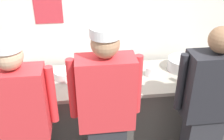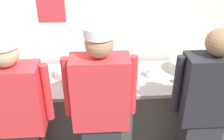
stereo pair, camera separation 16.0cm
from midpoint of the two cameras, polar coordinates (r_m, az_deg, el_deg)
The scene contains 13 objects.
wall_back at distance 3.17m, azimuth -5.10°, elevation 9.36°, with size 4.68×0.11×2.60m.
prep_counter at distance 3.14m, azimuth -3.98°, elevation -8.78°, with size 2.98×0.75×0.88m.
chef_near_left at distance 2.41m, azimuth -20.71°, elevation -11.03°, with size 0.60×0.24×1.65m.
chef_center at distance 2.30m, azimuth -3.32°, elevation -9.70°, with size 0.62×0.24×1.72m.
chef_far_right at distance 2.55m, azimuth 18.34°, elevation -8.01°, with size 0.61×0.24×1.68m.
plate_stack_front at distance 2.89m, azimuth -5.17°, elevation -1.29°, with size 0.22×0.22×0.06m.
plate_stack_rear at distance 2.93m, azimuth -11.75°, elevation -0.92°, with size 0.25×0.25×0.10m.
mixing_bowl_steel at distance 3.13m, azimuth 13.82°, elevation 1.25°, with size 0.36×0.36×0.14m, color #B7BABF.
squeeze_bottle_primary at distance 2.83m, azimuth 13.77°, elevation -1.28°, with size 0.06×0.06×0.20m.
ramekin_green_sauce at distance 3.08m, azimuth 1.02°, elevation 0.68°, with size 0.08×0.08×0.04m.
ramekin_orange_sauce at distance 2.87m, azimuth -0.66°, elevation -1.54°, with size 0.08×0.08×0.04m.
deli_cup at distance 2.93m, azimuth 6.64°, elevation -0.33°, with size 0.09×0.09×0.11m, color white.
chefs_knife at distance 2.95m, azimuth -18.94°, elevation -2.74°, with size 0.28×0.03×0.02m.
Camera 1 is at (-0.17, -2.08, 2.36)m, focal length 41.82 mm.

